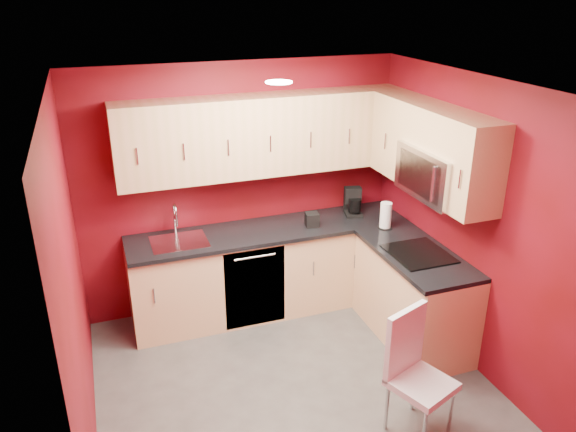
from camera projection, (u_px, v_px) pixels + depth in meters
floor at (292, 382)px, 4.80m from camera, size 3.20×3.20×0.00m
ceiling at (293, 87)px, 3.84m from camera, size 3.20×3.20×0.00m
wall_back at (241, 188)px, 5.63m from camera, size 3.20×0.00×3.20m
wall_front at (388, 366)px, 3.02m from camera, size 3.20×0.00×3.20m
wall_left at (72, 285)px, 3.83m from camera, size 0.00×3.00×3.00m
wall_right at (467, 223)px, 4.82m from camera, size 0.00×3.00×3.00m
base_cabinets_back at (270, 270)px, 5.74m from camera, size 2.80×0.60×0.87m
base_cabinets_right at (413, 297)px, 5.26m from camera, size 0.60×1.30×0.87m
countertop_back at (270, 230)px, 5.55m from camera, size 2.80×0.63×0.04m
countertop_right at (417, 254)px, 5.06m from camera, size 0.63×1.27×0.04m
upper_cabinets_back at (264, 135)px, 5.31m from camera, size 2.80×0.35×0.75m
upper_cabinets_right at (428, 140)px, 4.90m from camera, size 0.35×1.55×0.75m
microwave at (438, 173)px, 4.77m from camera, size 0.42×0.76×0.42m
cooktop at (419, 254)px, 5.02m from camera, size 0.50×0.55×0.01m
sink at (179, 238)px, 5.27m from camera, size 0.52×0.42×0.35m
dishwasher_front at (255, 288)px, 5.41m from camera, size 0.60×0.02×0.82m
downlight at (279, 82)px, 4.11m from camera, size 0.20×0.20×0.01m
coffee_maker at (354, 202)px, 5.82m from camera, size 0.22×0.26×0.29m
napkin_holder at (312, 220)px, 5.58m from camera, size 0.15×0.15×0.14m
paper_towel at (386, 215)px, 5.52m from camera, size 0.19×0.19×0.26m
dining_chair at (422, 378)px, 4.09m from camera, size 0.52×0.53×0.99m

